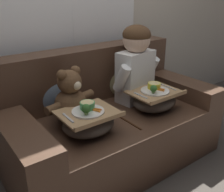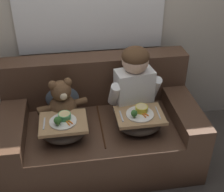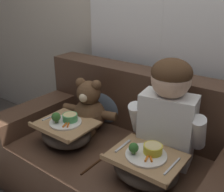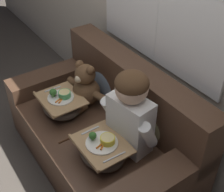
# 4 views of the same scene
# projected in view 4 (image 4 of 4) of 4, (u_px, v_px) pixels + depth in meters

# --- Properties ---
(ground_plane) EXTENTS (14.00, 14.00, 0.00)m
(ground_plane) POSITION_uv_depth(u_px,v_px,m) (99.00, 162.00, 2.75)
(ground_plane) COLOR #4C443D
(wall_back_with_window) EXTENTS (8.00, 0.08, 2.60)m
(wall_back_with_window) POSITION_uv_depth(u_px,v_px,m) (163.00, 3.00, 2.22)
(wall_back_with_window) COLOR beige
(wall_back_with_window) RESTS_ON ground_plane
(couch) EXTENTS (1.67, 0.91, 0.88)m
(couch) POSITION_uv_depth(u_px,v_px,m) (105.00, 133.00, 2.59)
(couch) COLOR #4C3323
(couch) RESTS_ON ground_plane
(throw_pillow_behind_child) EXTENTS (0.37, 0.18, 0.38)m
(throw_pillow_behind_child) POSITION_uv_depth(u_px,v_px,m) (151.00, 118.00, 2.31)
(throw_pillow_behind_child) COLOR tan
(throw_pillow_behind_child) RESTS_ON couch
(throw_pillow_behind_teddy) EXTENTS (0.36, 0.17, 0.37)m
(throw_pillow_behind_teddy) POSITION_uv_depth(u_px,v_px,m) (105.00, 79.00, 2.71)
(throw_pillow_behind_teddy) COLOR slate
(throw_pillow_behind_teddy) RESTS_ON couch
(child_figure) EXTENTS (0.47, 0.25, 0.64)m
(child_figure) POSITION_uv_depth(u_px,v_px,m) (131.00, 109.00, 2.11)
(child_figure) COLOR white
(child_figure) RESTS_ON couch
(teddy_bear) EXTENTS (0.43, 0.31, 0.40)m
(teddy_bear) POSITION_uv_depth(u_px,v_px,m) (86.00, 87.00, 2.62)
(teddy_bear) COLOR brown
(teddy_bear) RESTS_ON couch
(lap_tray_child) EXTENTS (0.39, 0.31, 0.23)m
(lap_tray_child) POSITION_uv_depth(u_px,v_px,m) (102.00, 150.00, 2.17)
(lap_tray_child) COLOR #473D33
(lap_tray_child) RESTS_ON child_figure
(lap_tray_teddy) EXTENTS (0.37, 0.32, 0.24)m
(lap_tray_teddy) POSITION_uv_depth(u_px,v_px,m) (62.00, 105.00, 2.57)
(lap_tray_teddy) COLOR #473D33
(lap_tray_teddy) RESTS_ON teddy_bear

